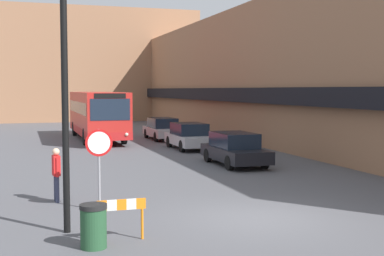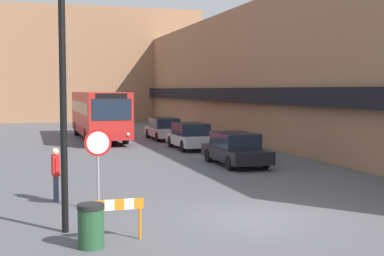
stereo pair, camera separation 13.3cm
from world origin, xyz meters
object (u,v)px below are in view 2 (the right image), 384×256
object	(u,v)px
parked_car_middle	(191,136)
pedestrian	(56,170)
construction_barricade	(119,211)
trash_bin	(91,226)
city_bus	(99,114)
stop_sign	(98,152)
parked_car_back	(164,129)
street_lamp	(74,50)
parked_car_front	(235,149)

from	to	relation	value
parked_car_middle	pedestrian	xyz separation A→B (m)	(-8.12, -12.50, 0.24)
parked_car_middle	construction_barricade	bearing A→B (deg)	-112.06
pedestrian	trash_bin	size ratio (longest dim) A/B	1.72
parked_car_middle	city_bus	bearing A→B (deg)	119.76
pedestrian	construction_barricade	size ratio (longest dim) A/B	1.49
stop_sign	construction_barricade	size ratio (longest dim) A/B	2.08
parked_car_back	construction_barricade	bearing A→B (deg)	-106.63
trash_bin	construction_barricade	distance (m)	0.79
city_bus	parked_car_back	size ratio (longest dim) A/B	2.51
city_bus	parked_car_back	world-z (taller)	city_bus
parked_car_middle	pedestrian	size ratio (longest dim) A/B	2.62
parked_car_middle	parked_car_back	xyz separation A→B (m)	(0.00, 6.15, -0.01)
parked_car_back	street_lamp	bearing A→B (deg)	-109.37
parked_car_front	parked_car_back	distance (m)	12.93
city_bus	stop_sign	distance (m)	21.67
parked_car_front	stop_sign	world-z (taller)	stop_sign
pedestrian	trash_bin	xyz separation A→B (m)	(0.46, -5.09, -0.50)
parked_car_middle	stop_sign	bearing A→B (deg)	-116.60
parked_car_front	parked_car_middle	xyz separation A→B (m)	(0.00, 6.79, 0.01)
pedestrian	city_bus	bearing A→B (deg)	164.23
parked_car_middle	pedestrian	world-z (taller)	pedestrian
parked_car_front	pedestrian	distance (m)	9.93
stop_sign	trash_bin	distance (m)	3.77
parked_car_middle	trash_bin	world-z (taller)	parked_car_middle
city_bus	stop_sign	xyz separation A→B (m)	(-2.79, -21.49, -0.08)
city_bus	trash_bin	size ratio (longest dim) A/B	12.24
stop_sign	street_lamp	xyz separation A→B (m)	(-0.79, -2.06, 2.64)
parked_car_front	street_lamp	bearing A→B (deg)	-130.00
city_bus	trash_bin	bearing A→B (deg)	-97.74
parked_car_middle	trash_bin	bearing A→B (deg)	-113.52
street_lamp	parked_car_front	bearing A→B (deg)	50.00
parked_car_front	parked_car_middle	distance (m)	6.79
city_bus	trash_bin	xyz separation A→B (m)	(-3.40, -25.02, -1.26)
city_bus	parked_car_back	bearing A→B (deg)	-16.85
parked_car_front	trash_bin	xyz separation A→B (m)	(-7.65, -10.80, -0.25)
trash_bin	parked_car_front	bearing A→B (deg)	54.67
parked_car_middle	street_lamp	size ratio (longest dim) A/B	0.61
parked_car_back	trash_bin	distance (m)	24.93
city_bus	stop_sign	world-z (taller)	city_bus
pedestrian	construction_barricade	world-z (taller)	pedestrian
street_lamp	pedestrian	distance (m)	4.92
trash_bin	construction_barricade	world-z (taller)	trash_bin
city_bus	construction_barricade	size ratio (longest dim) A/B	10.57
parked_car_front	construction_barricade	bearing A→B (deg)	-123.79
parked_car_front	pedestrian	world-z (taller)	pedestrian
parked_car_middle	parked_car_front	bearing A→B (deg)	-90.00
city_bus	stop_sign	size ratio (longest dim) A/B	5.07
parked_car_back	trash_bin	xyz separation A→B (m)	(-7.65, -23.73, -0.26)
parked_car_front	trash_bin	size ratio (longest dim) A/B	4.63
parked_car_middle	stop_sign	xyz separation A→B (m)	(-7.04, -14.06, 0.92)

